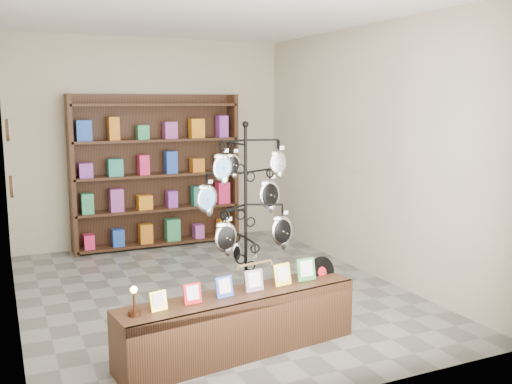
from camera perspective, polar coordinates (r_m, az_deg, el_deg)
ground at (r=6.46m, az=-4.39°, el=-9.92°), size 5.00×5.00×0.00m
room_envelope at (r=6.12m, az=-4.60°, el=6.70°), size 5.00×5.00×5.00m
display_tree at (r=5.51m, az=-1.04°, el=-1.30°), size 0.98×0.87×1.92m
front_shelf at (r=4.90m, az=-1.65°, el=-12.97°), size 2.14×0.70×0.74m
back_shelving at (r=8.37m, az=-9.92°, el=1.59°), size 2.42×0.36×2.20m
wall_clocks at (r=6.57m, az=-23.45°, el=3.08°), size 0.03×0.24×0.84m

